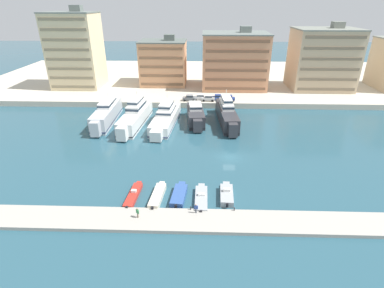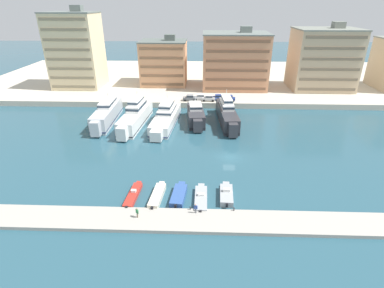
% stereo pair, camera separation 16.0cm
% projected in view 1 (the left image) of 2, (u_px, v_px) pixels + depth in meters
% --- Properties ---
extents(ground_plane, '(400.00, 400.00, 0.00)m').
position_uv_depth(ground_plane, '(229.00, 157.00, 62.95)').
color(ground_plane, '#285160').
extents(quay_promenade, '(180.00, 70.00, 1.70)m').
position_uv_depth(quay_promenade, '(217.00, 79.00, 122.57)').
color(quay_promenade, beige).
rests_on(quay_promenade, ground).
extents(pier_dock, '(120.00, 5.13, 0.56)m').
position_uv_depth(pier_dock, '(241.00, 222.00, 44.03)').
color(pier_dock, '#A8A399').
rests_on(pier_dock, ground).
extents(yacht_silver_far_left, '(4.40, 21.66, 7.36)m').
position_uv_depth(yacht_silver_far_left, '(107.00, 114.00, 80.23)').
color(yacht_silver_far_left, silver).
rests_on(yacht_silver_far_left, ground).
extents(yacht_white_left, '(6.02, 22.66, 8.49)m').
position_uv_depth(yacht_white_left, '(135.00, 116.00, 78.53)').
color(yacht_white_left, white).
rests_on(yacht_white_left, ground).
extents(yacht_white_mid_left, '(6.71, 23.10, 7.33)m').
position_uv_depth(yacht_white_mid_left, '(166.00, 117.00, 78.99)').
color(yacht_white_mid_left, white).
rests_on(yacht_white_mid_left, ground).
extents(yacht_charcoal_center_left, '(5.33, 15.73, 6.68)m').
position_uv_depth(yacht_charcoal_center_left, '(196.00, 115.00, 80.20)').
color(yacht_charcoal_center_left, '#333338').
rests_on(yacht_charcoal_center_left, ground).
extents(yacht_charcoal_center, '(5.29, 21.61, 8.43)m').
position_uv_depth(yacht_charcoal_center, '(227.00, 114.00, 79.87)').
color(yacht_charcoal_center, '#333338').
rests_on(yacht_charcoal_center, ground).
extents(motorboat_red_far_left, '(1.99, 7.68, 1.13)m').
position_uv_depth(motorboat_red_far_left, '(133.00, 195.00, 50.01)').
color(motorboat_red_far_left, red).
rests_on(motorboat_red_far_left, ground).
extents(motorboat_cream_left, '(2.26, 7.53, 1.06)m').
position_uv_depth(motorboat_cream_left, '(158.00, 196.00, 49.51)').
color(motorboat_cream_left, beige).
rests_on(motorboat_cream_left, ground).
extents(motorboat_blue_mid_left, '(2.63, 6.99, 0.98)m').
position_uv_depth(motorboat_blue_mid_left, '(179.00, 195.00, 49.82)').
color(motorboat_blue_mid_left, '#33569E').
rests_on(motorboat_blue_mid_left, ground).
extents(motorboat_grey_center_left, '(2.06, 7.86, 1.17)m').
position_uv_depth(motorboat_grey_center_left, '(201.00, 198.00, 49.14)').
color(motorboat_grey_center_left, '#9EA3A8').
rests_on(motorboat_grey_center_left, ground).
extents(motorboat_grey_center, '(2.34, 6.62, 1.63)m').
position_uv_depth(motorboat_grey_center, '(227.00, 194.00, 49.85)').
color(motorboat_grey_center, '#9EA3A8').
rests_on(motorboat_grey_center, ground).
extents(car_grey_far_left, '(4.10, 1.92, 1.80)m').
position_uv_depth(car_grey_far_left, '(189.00, 98.00, 92.58)').
color(car_grey_far_left, slate).
rests_on(car_grey_far_left, quay_promenade).
extents(car_white_left, '(4.10, 1.93, 1.80)m').
position_uv_depth(car_white_left, '(200.00, 97.00, 93.32)').
color(car_white_left, white).
rests_on(car_white_left, quay_promenade).
extents(car_white_mid_left, '(4.15, 2.02, 1.80)m').
position_uv_depth(car_white_mid_left, '(208.00, 98.00, 92.36)').
color(car_white_mid_left, white).
rests_on(car_white_mid_left, quay_promenade).
extents(car_blue_center_left, '(4.13, 1.98, 1.80)m').
position_uv_depth(car_blue_center_left, '(218.00, 97.00, 92.99)').
color(car_blue_center_left, '#28428E').
rests_on(car_blue_center_left, quay_promenade).
extents(car_blue_center, '(4.23, 2.19, 1.80)m').
position_uv_depth(car_blue_center, '(228.00, 98.00, 92.41)').
color(car_blue_center, '#28428E').
rests_on(car_blue_center, quay_promenade).
extents(apartment_block_far_left, '(16.51, 14.20, 26.86)m').
position_uv_depth(apartment_block_far_left, '(76.00, 51.00, 103.67)').
color(apartment_block_far_left, beige).
rests_on(apartment_block_far_left, quay_promenade).
extents(apartment_block_left, '(16.43, 14.27, 17.45)m').
position_uv_depth(apartment_block_left, '(164.00, 62.00, 108.99)').
color(apartment_block_left, tan).
rests_on(apartment_block_left, quay_promenade).
extents(apartment_block_mid_left, '(22.30, 16.47, 20.52)m').
position_uv_depth(apartment_block_mid_left, '(234.00, 60.00, 104.04)').
color(apartment_block_mid_left, tan).
rests_on(apartment_block_mid_left, quay_promenade).
extents(apartment_block_center_left, '(20.78, 15.64, 21.98)m').
position_uv_depth(apartment_block_center_left, '(322.00, 59.00, 102.29)').
color(apartment_block_center_left, '#C6AD89').
rests_on(apartment_block_center_left, quay_promenade).
extents(pedestrian_near_edge, '(0.61, 0.26, 1.59)m').
position_uv_depth(pedestrian_near_edge, '(196.00, 208.00, 45.08)').
color(pedestrian_near_edge, '#4C515B').
rests_on(pedestrian_near_edge, pier_dock).
extents(pedestrian_mid_deck, '(0.49, 0.47, 1.64)m').
position_uv_depth(pedestrian_mid_deck, '(137.00, 212.00, 44.15)').
color(pedestrian_mid_deck, '#7A6B56').
rests_on(pedestrian_mid_deck, pier_dock).
extents(bollard_west, '(0.20, 0.20, 0.61)m').
position_uv_depth(bollard_west, '(191.00, 208.00, 46.08)').
color(bollard_west, '#2D2D33').
rests_on(bollard_west, pier_dock).
extents(bollard_west_mid, '(0.20, 0.20, 0.61)m').
position_uv_depth(bollard_west_mid, '(234.00, 209.00, 45.88)').
color(bollard_west_mid, '#2D2D33').
rests_on(bollard_west_mid, pier_dock).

